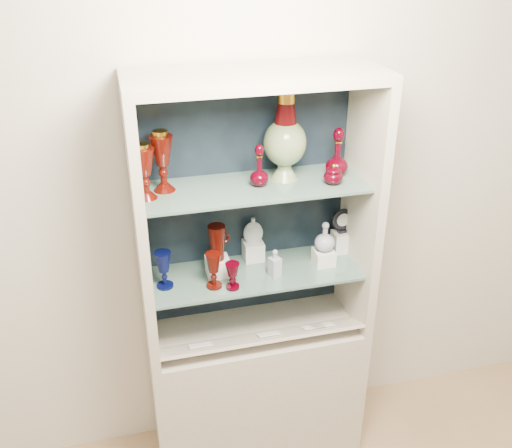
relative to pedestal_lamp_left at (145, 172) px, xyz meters
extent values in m
cube|color=beige|center=(0.44, 0.22, -0.18)|extent=(3.50, 0.02, 2.80)
cube|color=#B8AF9C|center=(0.44, 0.00, -1.21)|extent=(1.00, 0.40, 0.75)
cube|color=black|center=(0.44, 0.19, -0.26)|extent=(0.98, 0.02, 1.15)
cube|color=#B8AF9C|center=(-0.04, 0.00, -0.26)|extent=(0.04, 0.40, 1.15)
cube|color=#B8AF9C|center=(0.92, 0.00, -0.26)|extent=(0.04, 0.40, 1.15)
cube|color=#B8AF9C|center=(0.44, 0.00, 0.34)|extent=(1.00, 0.40, 0.04)
cube|color=slate|center=(0.44, 0.02, -0.54)|extent=(0.92, 0.34, 0.01)
cube|color=slate|center=(0.44, 0.02, -0.12)|extent=(0.92, 0.34, 0.01)
cube|color=#B8AF9C|center=(0.44, -0.11, -0.80)|extent=(0.92, 0.17, 0.09)
cube|color=white|center=(0.47, -0.11, -0.79)|extent=(0.10, 0.06, 0.03)
cube|color=white|center=(0.16, -0.11, -0.79)|extent=(0.10, 0.06, 0.03)
cube|color=white|center=(0.72, -0.11, -0.79)|extent=(0.10, 0.06, 0.03)
cube|color=white|center=(0.68, -0.11, -0.79)|extent=(0.10, 0.06, 0.03)
cube|color=silver|center=(0.28, 0.04, -0.49)|extent=(0.10, 0.10, 0.08)
cube|color=silver|center=(0.46, 0.13, -0.49)|extent=(0.09, 0.09, 0.09)
cube|color=silver|center=(0.76, 0.00, -0.50)|extent=(0.09, 0.09, 0.07)
cube|color=silver|center=(0.88, 0.09, -0.48)|extent=(0.08, 0.08, 0.10)
camera|label=1|loc=(-0.10, -2.08, 0.83)|focal=40.00mm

